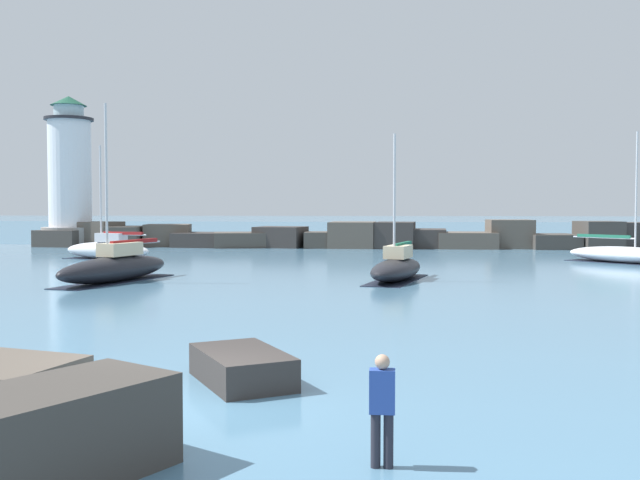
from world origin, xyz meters
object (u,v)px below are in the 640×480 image
(sailboat_moored_3, at_px, (397,268))
(sailboat_moored_1, at_px, (116,267))
(lighthouse, at_px, (70,181))
(sailboat_moored_0, at_px, (626,255))
(sailboat_moored_5, at_px, (108,249))
(person_on_rocks, at_px, (382,405))

(sailboat_moored_3, bearing_deg, sailboat_moored_1, -171.56)
(lighthouse, xyz_separation_m, sailboat_moored_0, (45.99, -16.32, -5.62))
(sailboat_moored_1, xyz_separation_m, sailboat_moored_5, (-6.60, 14.77, -0.02))
(sailboat_moored_5, relative_size, person_on_rocks, 5.02)
(lighthouse, bearing_deg, sailboat_moored_5, -57.29)
(lighthouse, relative_size, sailboat_moored_5, 1.76)
(sailboat_moored_1, height_order, person_on_rocks, sailboat_moored_1)
(person_on_rocks, bearing_deg, sailboat_moored_0, 68.54)
(lighthouse, xyz_separation_m, sailboat_moored_5, (10.55, -16.43, -5.49))
(sailboat_moored_1, bearing_deg, sailboat_moored_0, 27.30)
(lighthouse, xyz_separation_m, person_on_rocks, (30.74, -55.12, -5.29))
(lighthouse, relative_size, sailboat_moored_3, 1.95)
(sailboat_moored_1, bearing_deg, lighthouse, 118.80)
(lighthouse, distance_m, person_on_rocks, 63.34)
(sailboat_moored_3, bearing_deg, sailboat_moored_5, 148.06)
(sailboat_moored_5, bearing_deg, sailboat_moored_1, -65.93)
(sailboat_moored_0, relative_size, sailboat_moored_3, 1.18)
(sailboat_moored_1, xyz_separation_m, person_on_rocks, (13.59, -23.92, 0.17))
(sailboat_moored_0, distance_m, sailboat_moored_1, 32.46)
(sailboat_moored_0, distance_m, sailboat_moored_3, 19.77)
(sailboat_moored_3, xyz_separation_m, sailboat_moored_5, (-20.41, 12.72, 0.06))
(sailboat_moored_3, bearing_deg, lighthouse, 136.72)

